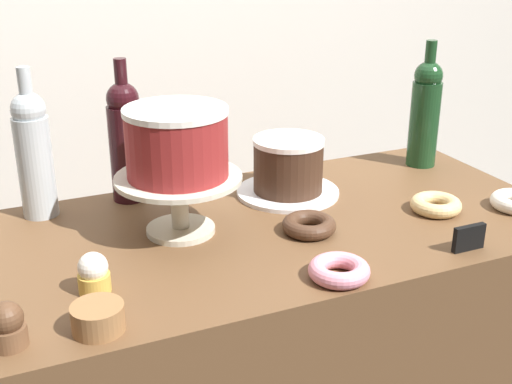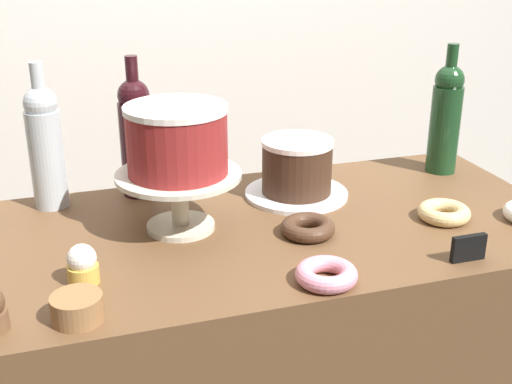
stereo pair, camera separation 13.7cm
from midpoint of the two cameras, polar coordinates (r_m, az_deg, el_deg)
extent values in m
cylinder|color=beige|center=(1.40, -3.65, -2.97)|extent=(0.14, 0.14, 0.01)
cylinder|color=beige|center=(1.37, -3.71, -0.80)|extent=(0.04, 0.04, 0.10)
cylinder|color=beige|center=(1.35, -3.76, 1.40)|extent=(0.26, 0.26, 0.01)
cylinder|color=maroon|center=(1.33, -3.84, 4.18)|extent=(0.20, 0.20, 0.13)
cylinder|color=white|center=(1.31, -3.91, 7.08)|extent=(0.21, 0.21, 0.01)
cylinder|color=white|center=(1.57, 5.96, -0.17)|extent=(0.24, 0.24, 0.01)
cylinder|color=#3D2619|center=(1.55, 6.05, 1.97)|extent=(0.16, 0.16, 0.11)
cylinder|color=white|center=(1.53, 6.14, 4.20)|extent=(0.16, 0.16, 0.01)
cylinder|color=#B2BCC1|center=(1.52, -14.96, 2.65)|extent=(0.08, 0.08, 0.22)
sphere|color=#B2BCC1|center=(1.49, -15.44, 7.27)|extent=(0.07, 0.07, 0.07)
cylinder|color=#B2BCC1|center=(1.47, -15.64, 9.18)|extent=(0.03, 0.03, 0.08)
cylinder|color=#193D1E|center=(1.77, 17.94, 5.05)|extent=(0.08, 0.08, 0.22)
sphere|color=#193D1E|center=(1.74, 18.42, 9.04)|extent=(0.07, 0.07, 0.07)
cylinder|color=#193D1E|center=(1.73, 18.63, 10.67)|extent=(0.03, 0.03, 0.08)
cylinder|color=black|center=(1.55, -7.63, 3.58)|extent=(0.08, 0.08, 0.22)
sphere|color=black|center=(1.52, -7.87, 8.14)|extent=(0.07, 0.07, 0.07)
cylinder|color=black|center=(1.51, -7.97, 10.02)|extent=(0.03, 0.03, 0.08)
cylinder|color=gold|center=(1.21, -11.39, -6.96)|extent=(0.06, 0.06, 0.03)
sphere|color=white|center=(1.20, -11.50, -5.65)|extent=(0.05, 0.05, 0.05)
torus|color=#E0C17F|center=(1.51, 18.29, -1.73)|extent=(0.11, 0.11, 0.03)
torus|color=pink|center=(1.20, 9.31, -7.03)|extent=(0.11, 0.11, 0.03)
torus|color=#472D1E|center=(1.38, 7.31, -3.09)|extent=(0.11, 0.11, 0.03)
cylinder|color=olive|center=(1.11, -11.51, -10.50)|extent=(0.08, 0.08, 0.01)
cylinder|color=olive|center=(1.11, -11.56, -10.02)|extent=(0.08, 0.08, 0.01)
cylinder|color=olive|center=(1.10, -11.60, -9.53)|extent=(0.08, 0.08, 0.01)
cylinder|color=olive|center=(1.09, -11.64, -9.04)|extent=(0.08, 0.08, 0.01)
cube|color=black|center=(1.34, 20.52, -4.57)|extent=(0.07, 0.01, 0.05)
camera|label=1|loc=(0.07, -87.14, 1.15)|focal=46.87mm
camera|label=2|loc=(0.07, 92.86, -1.15)|focal=46.87mm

